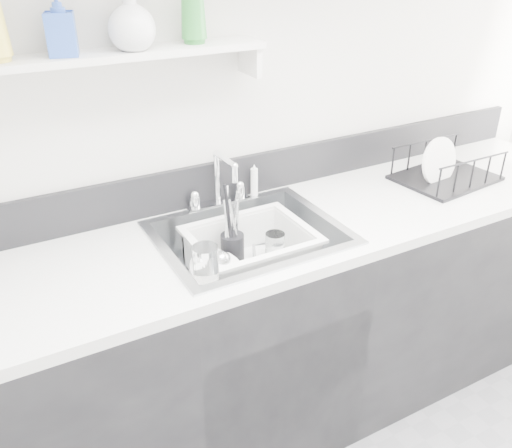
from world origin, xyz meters
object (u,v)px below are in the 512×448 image
sink (249,255)px  wash_tub (251,253)px  counter_run (250,336)px  dish_rack (447,164)px

sink → wash_tub: size_ratio=1.50×
sink → wash_tub: 0.01m
counter_run → sink: (0.00, 0.00, 0.37)m
sink → dish_rack: 0.97m
sink → dish_rack: bearing=1.0°
counter_run → wash_tub: bearing=25.1°
counter_run → dish_rack: (0.96, 0.02, 0.53)m
counter_run → dish_rack: bearing=1.0°
counter_run → sink: bearing=0.0°
sink → counter_run: bearing=0.0°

